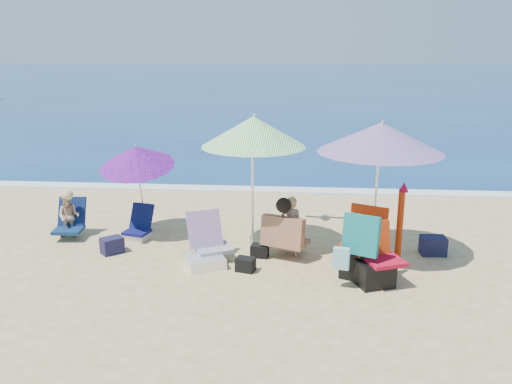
# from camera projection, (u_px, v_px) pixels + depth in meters

# --- Properties ---
(ground) EXTENTS (120.00, 120.00, 0.00)m
(ground) POSITION_uv_depth(u_px,v_px,m) (270.00, 280.00, 8.14)
(ground) COLOR #D8BC84
(ground) RESTS_ON ground
(sea) EXTENTS (120.00, 80.00, 0.12)m
(sea) POSITION_uv_depth(u_px,v_px,m) (296.00, 81.00, 51.37)
(sea) COLOR navy
(sea) RESTS_ON ground
(foam) EXTENTS (120.00, 0.50, 0.04)m
(foam) POSITION_uv_depth(u_px,v_px,m) (282.00, 190.00, 13.04)
(foam) COLOR white
(foam) RESTS_ON ground
(umbrella_turquoise) EXTENTS (2.58, 2.58, 2.31)m
(umbrella_turquoise) POSITION_uv_depth(u_px,v_px,m) (381.00, 138.00, 8.45)
(umbrella_turquoise) COLOR white
(umbrella_turquoise) RESTS_ON ground
(umbrella_striped) EXTENTS (1.87, 1.87, 2.35)m
(umbrella_striped) POSITION_uv_depth(u_px,v_px,m) (253.00, 132.00, 8.88)
(umbrella_striped) COLOR white
(umbrella_striped) RESTS_ON ground
(umbrella_blue) EXTENTS (1.42, 1.47, 1.84)m
(umbrella_blue) POSITION_uv_depth(u_px,v_px,m) (136.00, 156.00, 9.60)
(umbrella_blue) COLOR silver
(umbrella_blue) RESTS_ON ground
(furled_umbrella) EXTENTS (0.17, 0.20, 1.38)m
(furled_umbrella) POSITION_uv_depth(u_px,v_px,m) (400.00, 219.00, 8.56)
(furled_umbrella) COLOR #A42D0B
(furled_umbrella) RESTS_ON ground
(chair_navy) EXTENTS (0.57, 0.65, 0.61)m
(chair_navy) POSITION_uv_depth(u_px,v_px,m) (138.00, 230.00, 9.83)
(chair_navy) COLOR #0D0F4C
(chair_navy) RESTS_ON ground
(chair_rainbow) EXTENTS (0.83, 1.02, 0.80)m
(chair_rainbow) POSITION_uv_depth(u_px,v_px,m) (207.00, 251.00, 8.71)
(chair_rainbow) COLOR #CA4D47
(chair_rainbow) RESTS_ON ground
(camp_chair_left) EXTENTS (0.78, 0.69, 0.92)m
(camp_chair_left) POSITION_uv_depth(u_px,v_px,m) (375.00, 267.00, 7.93)
(camp_chair_left) COLOR #AA0C24
(camp_chair_left) RESTS_ON ground
(camp_chair_right) EXTENTS (0.89, 1.10, 1.09)m
(camp_chair_right) POSITION_uv_depth(u_px,v_px,m) (362.00, 253.00, 8.15)
(camp_chair_right) COLOR red
(camp_chair_right) RESTS_ON ground
(person_center) EXTENTS (0.85, 0.81, 1.05)m
(person_center) POSITION_uv_depth(u_px,v_px,m) (288.00, 228.00, 8.89)
(person_center) COLOR tan
(person_center) RESTS_ON ground
(person_left) EXTENTS (0.54, 0.66, 0.91)m
(person_left) POSITION_uv_depth(u_px,v_px,m) (69.00, 216.00, 9.82)
(person_left) COLOR tan
(person_left) RESTS_ON ground
(bag_navy_a) EXTENTS (0.43, 0.43, 0.27)m
(bag_navy_a) POSITION_uv_depth(u_px,v_px,m) (112.00, 245.00, 9.15)
(bag_navy_a) COLOR #1A1937
(bag_navy_a) RESTS_ON ground
(bag_black_a) EXTENTS (0.32, 0.25, 0.21)m
(bag_black_a) POSITION_uv_depth(u_px,v_px,m) (260.00, 251.00, 9.00)
(bag_black_a) COLOR black
(bag_black_a) RESTS_ON ground
(bag_navy_b) EXTENTS (0.42, 0.32, 0.31)m
(bag_navy_b) POSITION_uv_depth(u_px,v_px,m) (433.00, 245.00, 9.10)
(bag_navy_b) COLOR #181935
(bag_navy_b) RESTS_ON ground
(bag_black_b) EXTENTS (0.33, 0.27, 0.22)m
(bag_black_b) POSITION_uv_depth(u_px,v_px,m) (245.00, 264.00, 8.43)
(bag_black_b) COLOR black
(bag_black_b) RESTS_ON ground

